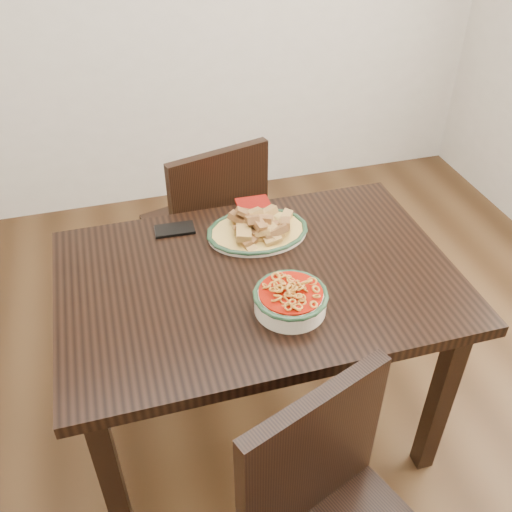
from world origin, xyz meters
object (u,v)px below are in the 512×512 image
object	(u,v)px
chair_far	(210,224)
noodle_bowl	(290,298)
fish_plate	(258,224)
smartphone	(175,229)
dining_table	(258,298)

from	to	relation	value
chair_far	noodle_bowl	world-z (taller)	chair_far
fish_plate	smartphone	size ratio (longest dim) A/B	2.53
dining_table	fish_plate	size ratio (longest dim) A/B	3.61
fish_plate	noodle_bowl	distance (m)	0.38
chair_far	noodle_bowl	xyz separation A→B (m)	(0.07, -0.84, 0.29)
dining_table	noodle_bowl	bearing A→B (deg)	-74.70
dining_table	noodle_bowl	distance (m)	0.23
chair_far	smartphone	world-z (taller)	chair_far
noodle_bowl	chair_far	bearing A→B (deg)	94.59
noodle_bowl	smartphone	distance (m)	0.55
fish_plate	noodle_bowl	size ratio (longest dim) A/B	1.57
smartphone	dining_table	bearing A→B (deg)	-53.43
dining_table	smartphone	size ratio (longest dim) A/B	9.11
chair_far	fish_plate	world-z (taller)	chair_far
dining_table	chair_far	distance (m)	0.69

